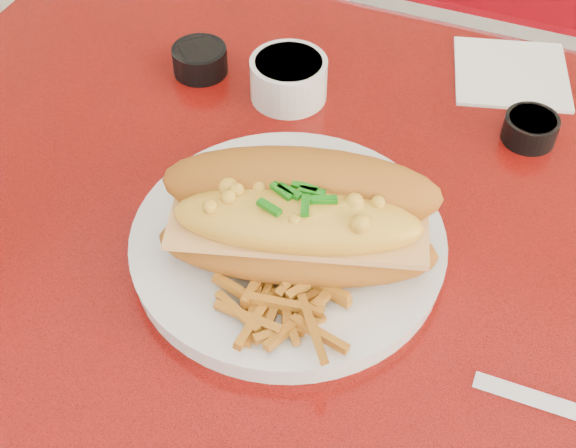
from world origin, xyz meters
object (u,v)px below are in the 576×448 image
at_px(dinner_plate, 288,244).
at_px(booth_bench_far, 483,123).
at_px(diner_table, 370,331).
at_px(gravy_ramekin, 289,78).
at_px(sauce_cup_left, 200,59).
at_px(sauce_cup_right, 531,128).
at_px(fork, 364,249).
at_px(mac_hoagie, 299,218).

bearing_deg(dinner_plate, booth_bench_far, 84.90).
bearing_deg(booth_bench_far, diner_table, -90.00).
relative_size(gravy_ramekin, sauce_cup_left, 1.24).
bearing_deg(dinner_plate, diner_table, 35.39).
bearing_deg(sauce_cup_right, sauce_cup_left, -176.13).
bearing_deg(fork, booth_bench_far, -9.59).
distance_m(mac_hoagie, sauce_cup_right, 0.32).
height_order(diner_table, fork, fork).
relative_size(dinner_plate, sauce_cup_right, 4.69).
xyz_separation_m(booth_bench_far, gravy_ramekin, (-0.17, -0.64, 0.51)).
xyz_separation_m(dinner_plate, sauce_cup_left, (-0.21, 0.23, 0.01)).
relative_size(gravy_ramekin, sauce_cup_right, 1.49).
bearing_deg(fork, sauce_cup_left, 43.46).
xyz_separation_m(dinner_plate, gravy_ramekin, (-0.09, 0.22, 0.01)).
relative_size(dinner_plate, gravy_ramekin, 3.14).
bearing_deg(booth_bench_far, fork, -90.40).
bearing_deg(mac_hoagie, sauce_cup_right, 41.74).
xyz_separation_m(booth_bench_far, dinner_plate, (-0.08, -0.87, 0.49)).
height_order(diner_table, sauce_cup_right, sauce_cup_right).
bearing_deg(gravy_ramekin, mac_hoagie, -65.61).
distance_m(diner_table, gravy_ramekin, 0.30).
bearing_deg(diner_table, sauce_cup_right, 62.35).
height_order(booth_bench_far, dinner_plate, booth_bench_far).
height_order(mac_hoagie, fork, mac_hoagie).
bearing_deg(fork, gravy_ramekin, 28.71).
distance_m(fork, sauce_cup_right, 0.26).
bearing_deg(booth_bench_far, dinner_plate, -95.10).
bearing_deg(fork, sauce_cup_right, -33.91).
bearing_deg(diner_table, booth_bench_far, 90.00).
xyz_separation_m(dinner_plate, mac_hoagie, (0.02, -0.01, 0.06)).
distance_m(gravy_ramekin, sauce_cup_right, 0.27).
height_order(booth_bench_far, sauce_cup_right, booth_bench_far).
bearing_deg(diner_table, dinner_plate, -144.61).
distance_m(dinner_plate, mac_hoagie, 0.06).
bearing_deg(sauce_cup_right, diner_table, -117.65).
height_order(diner_table, booth_bench_far, booth_bench_far).
bearing_deg(gravy_ramekin, booth_bench_far, 75.28).
xyz_separation_m(diner_table, sauce_cup_left, (-0.29, 0.17, 0.18)).
bearing_deg(booth_bench_far, sauce_cup_right, -80.33).
height_order(diner_table, gravy_ramekin, gravy_ramekin).
height_order(diner_table, mac_hoagie, mac_hoagie).
distance_m(diner_table, sauce_cup_right, 0.29).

